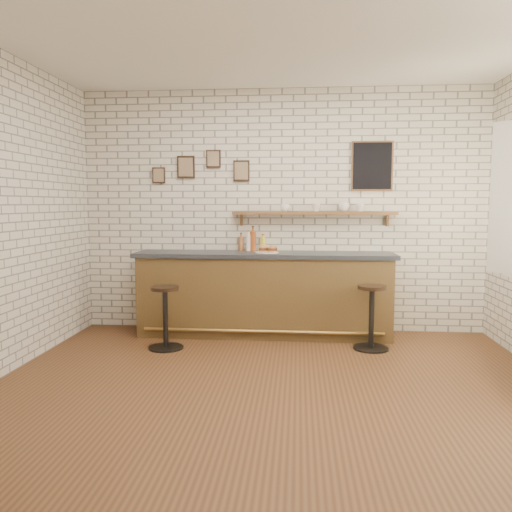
% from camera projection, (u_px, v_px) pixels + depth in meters
% --- Properties ---
extents(ground, '(5.00, 5.00, 0.00)m').
position_uv_depth(ground, '(273.00, 385.00, 4.40)').
color(ground, brown).
rests_on(ground, ground).
extents(bar_counter, '(3.10, 0.65, 1.01)m').
position_uv_depth(bar_counter, '(264.00, 294.00, 6.05)').
color(bar_counter, brown).
rests_on(bar_counter, ground).
extents(sandwich_plate, '(0.28, 0.28, 0.01)m').
position_uv_depth(sandwich_plate, '(267.00, 252.00, 5.96)').
color(sandwich_plate, white).
rests_on(sandwich_plate, bar_counter).
extents(ciabatta_sandwich, '(0.24, 0.17, 0.08)m').
position_uv_depth(ciabatta_sandwich, '(268.00, 248.00, 5.96)').
color(ciabatta_sandwich, tan).
rests_on(ciabatta_sandwich, sandwich_plate).
extents(potato_chips, '(0.25, 0.17, 0.00)m').
position_uv_depth(potato_chips, '(265.00, 252.00, 5.96)').
color(potato_chips, gold).
rests_on(potato_chips, sandwich_plate).
extents(bitters_bottle_brown, '(0.07, 0.07, 0.23)m').
position_uv_depth(bitters_bottle_brown, '(241.00, 243.00, 6.20)').
color(bitters_bottle_brown, brown).
rests_on(bitters_bottle_brown, bar_counter).
extents(bitters_bottle_white, '(0.07, 0.07, 0.25)m').
position_uv_depth(bitters_bottle_white, '(248.00, 243.00, 6.19)').
color(bitters_bottle_white, silver).
rests_on(bitters_bottle_white, bar_counter).
extents(bitters_bottle_amber, '(0.07, 0.07, 0.31)m').
position_uv_depth(bitters_bottle_amber, '(253.00, 241.00, 6.18)').
color(bitters_bottle_amber, '#9C4519').
rests_on(bitters_bottle_amber, bar_counter).
extents(condiment_bottle_yellow, '(0.07, 0.07, 0.21)m').
position_uv_depth(condiment_bottle_yellow, '(263.00, 244.00, 6.18)').
color(condiment_bottle_yellow, gold).
rests_on(condiment_bottle_yellow, bar_counter).
extents(bar_stool_left, '(0.39, 0.39, 0.69)m').
position_uv_depth(bar_stool_left, '(165.00, 315.00, 5.48)').
color(bar_stool_left, black).
rests_on(bar_stool_left, ground).
extents(bar_stool_right, '(0.39, 0.39, 0.71)m').
position_uv_depth(bar_stool_right, '(371.00, 315.00, 5.46)').
color(bar_stool_right, black).
rests_on(bar_stool_right, ground).
extents(wall_shelf, '(2.00, 0.18, 0.18)m').
position_uv_depth(wall_shelf, '(314.00, 213.00, 6.10)').
color(wall_shelf, brown).
rests_on(wall_shelf, ground).
extents(shelf_cup_a, '(0.14, 0.14, 0.09)m').
position_uv_depth(shelf_cup_a, '(285.00, 208.00, 6.12)').
color(shelf_cup_a, white).
rests_on(shelf_cup_a, wall_shelf).
extents(shelf_cup_b, '(0.12, 0.12, 0.10)m').
position_uv_depth(shelf_cup_b, '(316.00, 207.00, 6.08)').
color(shelf_cup_b, white).
rests_on(shelf_cup_b, wall_shelf).
extents(shelf_cup_c, '(0.18, 0.18, 0.11)m').
position_uv_depth(shelf_cup_c, '(344.00, 207.00, 6.06)').
color(shelf_cup_c, white).
rests_on(shelf_cup_c, wall_shelf).
extents(shelf_cup_d, '(0.12, 0.12, 0.10)m').
position_uv_depth(shelf_cup_d, '(360.00, 207.00, 6.04)').
color(shelf_cup_d, white).
rests_on(shelf_cup_d, wall_shelf).
extents(back_wall_decor, '(2.96, 0.02, 0.56)m').
position_uv_depth(back_wall_decor, '(300.00, 167.00, 6.13)').
color(back_wall_decor, black).
rests_on(back_wall_decor, ground).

